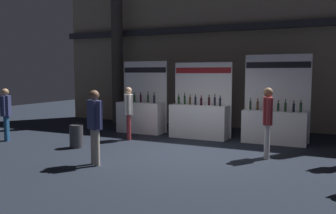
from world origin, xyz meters
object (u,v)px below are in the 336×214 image
Objects in this scene: visitor_0 at (95,121)px; visitor_5 at (129,109)px; exhibitor_booth_0 at (141,114)px; visitor_3 at (6,110)px; visitor_1 at (268,117)px; exhibitor_booth_1 at (199,118)px; trash_bin at (76,136)px; exhibitor_booth_2 at (275,122)px.

visitor_0 is 3.01m from visitor_5.
visitor_0 is at bearing -17.49° from visitor_5.
exhibitor_booth_0 is 1.55× the size of visitor_3.
exhibitor_booth_0 is at bearing 158.32° from visitor_5.
exhibitor_booth_0 is at bearing 54.46° from visitor_1.
exhibitor_booth_1 is 5.90m from visitor_3.
visitor_5 is (0.71, 1.60, 0.65)m from trash_bin.
visitor_1 is at bearing 10.99° from trash_bin.
exhibitor_booth_2 is 1.52× the size of visitor_1.
visitor_3 reaches higher than trash_bin.
exhibitor_booth_1 is at bearing 83.93° from visitor_3.
visitor_0 is 0.98× the size of visitor_1.
visitor_1 is (4.95, 0.96, 0.69)m from trash_bin.
exhibitor_booth_2 is 5.68m from trash_bin.
visitor_0 is 4.04m from visitor_1.
visitor_1 is at bearing -87.14° from exhibitor_booth_2.
exhibitor_booth_1 reaches higher than visitor_1.
exhibitor_booth_0 reaches higher than visitor_0.
exhibitor_booth_2 is 8.01m from visitor_3.
visitor_5 is at bearing -162.20° from exhibitor_booth_2.
visitor_3 is (-5.11, -2.93, 0.31)m from exhibitor_booth_1.
visitor_5 is at bearing 66.11° from trash_bin.
exhibitor_booth_2 is at bearing 76.49° from visitor_3.
trash_bin is (-0.41, -2.92, -0.32)m from exhibitor_booth_0.
visitor_5 is at bearing -77.15° from exhibitor_booth_0.
trash_bin is at bearing 56.79° from visitor_3.
visitor_1 reaches higher than visitor_5.
visitor_0 is 1.05× the size of visitor_3.
exhibitor_booth_0 is 2.17m from exhibitor_booth_1.
exhibitor_booth_2 is at bearing -9.38° from visitor_1.
visitor_0 is (-3.26, -4.21, 0.37)m from exhibitor_booth_2.
visitor_0 is 4.30m from visitor_3.
exhibitor_booth_1 is (2.17, -0.11, -0.01)m from exhibitor_booth_0.
trash_bin is 0.38× the size of visitor_0.
trash_bin is 2.62m from visitor_3.
exhibitor_booth_0 reaches higher than visitor_3.
trash_bin is (-2.57, -2.81, -0.31)m from exhibitor_booth_1.
visitor_3 is at bearing -96.68° from visitor_5.
exhibitor_booth_0 reaches higher than trash_bin.
exhibitor_booth_2 reaches higher than visitor_1.
exhibitor_booth_1 is 3.82m from trash_bin.
exhibitor_booth_1 is at bearing 39.89° from visitor_1.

